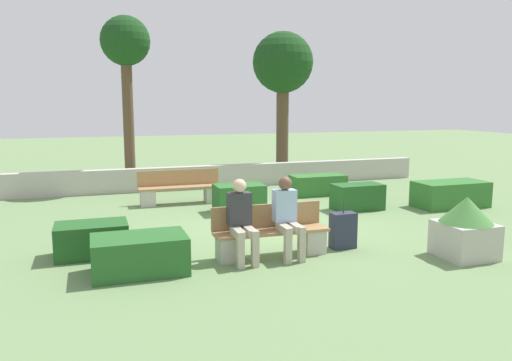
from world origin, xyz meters
TOP-DOWN VIEW (x-y plane):
  - ground_plane at (0.00, 0.00)m, footprint 60.00×60.00m
  - perimeter_wall at (0.00, 5.03)m, footprint 13.64×0.30m
  - bench_front at (-0.81, -1.98)m, footprint 1.97×0.49m
  - bench_left_side at (-1.50, 2.91)m, footprint 2.11×0.49m
  - person_seated_man at (-0.57, -2.12)m, footprint 0.38×0.64m
  - person_seated_woman at (-1.37, -2.12)m, footprint 0.38×0.64m
  - hedge_block_near_left at (2.47, 0.83)m, footprint 1.20×0.65m
  - hedge_block_near_right at (4.84, 0.39)m, footprint 1.79×0.89m
  - hedge_block_mid_left at (-3.69, -1.02)m, footprint 1.19×0.75m
  - hedge_block_mid_right at (-0.33, 1.50)m, footprint 1.15×0.77m
  - hedge_block_far_left at (-3.00, -2.16)m, footprint 1.42×0.88m
  - hedge_block_far_right at (2.41, 2.93)m, footprint 1.53×0.71m
  - planter_corner_left at (2.27, -3.09)m, footprint 0.88×0.88m
  - suitcase at (0.58, -1.96)m, footprint 0.44×0.26m
  - tree_leftmost at (-2.52, 5.75)m, footprint 1.45×1.45m
  - tree_center_left at (2.68, 6.37)m, footprint 2.05×2.05m

SIDE VIEW (x-z plane):
  - ground_plane at x=0.00m, z-range 0.00..0.00m
  - hedge_block_far_right at x=2.41m, z-range 0.00..0.56m
  - hedge_block_mid_left at x=-3.69m, z-range 0.00..0.56m
  - hedge_block_far_left at x=-3.00m, z-range 0.00..0.58m
  - hedge_block_near_left at x=2.47m, z-range 0.00..0.63m
  - hedge_block_near_right at x=4.84m, z-range 0.00..0.64m
  - suitcase at x=0.58m, z-range -0.10..0.74m
  - hedge_block_mid_right at x=-0.33m, z-range 0.00..0.66m
  - bench_front at x=-0.81m, z-range -0.09..0.77m
  - perimeter_wall at x=0.00m, z-range 0.00..0.68m
  - bench_left_side at x=-1.50m, z-range -0.09..0.77m
  - planter_corner_left at x=2.27m, z-range 0.01..1.05m
  - person_seated_woman at x=-1.37m, z-range 0.08..1.43m
  - person_seated_man at x=-0.57m, z-range 0.08..1.43m
  - tree_center_left at x=2.68m, z-range 1.30..6.25m
  - tree_leftmost at x=-2.52m, z-range 1.54..6.63m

